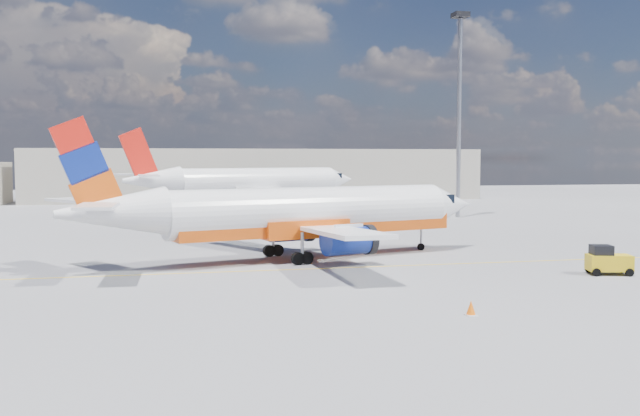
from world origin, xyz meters
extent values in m
plane|color=slate|center=(0.00, 0.00, 0.00)|extent=(240.00, 240.00, 0.00)
cube|color=yellow|center=(0.00, 3.00, 0.01)|extent=(70.00, 0.15, 0.01)
cube|color=beige|center=(5.00, 75.00, 4.00)|extent=(70.00, 14.00, 8.00)
cylinder|color=white|center=(-0.70, 7.30, 3.19)|extent=(19.60, 8.26, 3.02)
cone|color=white|center=(10.39, 10.47, 3.19)|extent=(4.24, 3.88, 3.02)
cone|color=white|center=(-13.08, 3.77, 3.51)|extent=(6.76, 4.46, 2.87)
cube|color=black|center=(9.19, 10.13, 3.68)|extent=(2.01, 2.38, 0.62)
cube|color=#DD4F0D|center=(-0.28, 7.42, 2.17)|extent=(19.45, 7.74, 1.06)
cube|color=white|center=(-3.69, 12.91, 2.40)|extent=(7.77, 10.65, 0.71)
cube|color=white|center=(-0.28, 0.96, 2.40)|extent=(3.20, 10.74, 0.71)
cylinder|color=navy|center=(-1.37, 11.26, 1.55)|extent=(3.53, 2.50, 1.69)
cylinder|color=navy|center=(0.82, 3.58, 1.55)|extent=(3.53, 2.50, 1.69)
cylinder|color=black|center=(-0.01, 11.65, 1.55)|extent=(0.94, 1.91, 1.86)
cylinder|color=black|center=(2.18, 3.97, 1.55)|extent=(0.94, 1.91, 1.86)
cube|color=#DD4F0D|center=(-14.36, 3.41, 6.21)|extent=(4.08, 1.40, 5.54)
cube|color=white|center=(-15.14, 6.14, 4.08)|extent=(4.10, 4.77, 0.16)
cube|color=white|center=(-13.58, 0.68, 4.08)|extent=(2.11, 4.50, 0.16)
cylinder|color=#929299|center=(7.83, 9.74, 1.11)|extent=(0.20, 0.20, 1.86)
cylinder|color=black|center=(7.83, 9.74, 0.25)|extent=(0.54, 0.34, 0.50)
cylinder|color=black|center=(-3.00, 8.86, 0.40)|extent=(0.86, 0.54, 0.80)
cylinder|color=black|center=(-1.83, 4.77, 0.40)|extent=(0.86, 0.54, 0.80)
cylinder|color=white|center=(2.25, 53.90, 3.62)|extent=(21.84, 11.36, 3.42)
cone|color=white|center=(14.40, 58.74, 3.62)|extent=(5.01, 4.67, 3.42)
cone|color=white|center=(-11.31, 48.51, 3.98)|extent=(7.75, 5.62, 3.25)
cube|color=black|center=(13.09, 58.22, 4.18)|extent=(2.45, 2.78, 0.70)
cube|color=white|center=(2.71, 54.09, 2.47)|extent=(21.61, 10.80, 1.21)
cube|color=white|center=(-1.76, 59.89, 2.72)|extent=(9.66, 11.69, 0.81)
cube|color=white|center=(3.45, 46.80, 2.72)|extent=(4.81, 12.40, 0.81)
cylinder|color=white|center=(1.04, 58.30, 1.76)|extent=(4.07, 3.12, 1.91)
cylinder|color=white|center=(4.39, 49.88, 1.76)|extent=(4.07, 3.12, 1.91)
cylinder|color=black|center=(2.54, 58.89, 1.76)|extent=(1.25, 2.15, 2.11)
cylinder|color=black|center=(5.89, 50.48, 1.76)|extent=(1.25, 2.15, 2.11)
cube|color=red|center=(-12.71, 47.95, 7.04)|extent=(4.50, 2.03, 6.28)
cube|color=white|center=(-13.90, 50.94, 4.63)|extent=(4.92, 5.29, 0.18)
cube|color=white|center=(-11.52, 44.96, 4.63)|extent=(2.53, 5.16, 0.18)
cylinder|color=#929299|center=(11.60, 57.62, 1.26)|extent=(0.24, 0.24, 2.11)
cylinder|color=black|center=(11.60, 57.62, 0.28)|extent=(0.61, 0.43, 0.56)
cylinder|color=black|center=(-0.52, 55.40, 0.45)|extent=(0.98, 0.69, 0.91)
cylinder|color=black|center=(1.27, 50.92, 0.45)|extent=(0.98, 0.69, 0.91)
cylinder|color=black|center=(13.67, -1.87, 0.23)|extent=(0.49, 0.30, 0.45)
cylinder|color=black|center=(13.33, -3.09, 0.23)|extent=(0.49, 0.30, 0.45)
cylinder|color=black|center=(15.42, -2.35, 0.23)|extent=(0.49, 0.30, 0.45)
cylinder|color=black|center=(15.08, -3.58, 0.23)|extent=(0.49, 0.30, 0.45)
cube|color=gold|center=(14.38, -2.72, 0.68)|extent=(2.61, 1.85, 0.91)
cube|color=black|center=(13.94, -2.60, 1.40)|extent=(1.34, 1.34, 0.54)
cube|color=white|center=(2.28, -10.76, 0.02)|extent=(0.46, 0.46, 0.05)
cone|color=#EA5E09|center=(2.28, -10.76, 0.34)|extent=(0.39, 0.39, 0.59)
cylinder|color=#929299|center=(22.15, 35.97, 10.97)|extent=(0.48, 0.48, 21.93)
cube|color=black|center=(22.15, 35.97, 22.26)|extent=(1.64, 1.64, 0.55)
camera|label=1|loc=(-10.37, -38.07, 6.57)|focal=40.00mm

